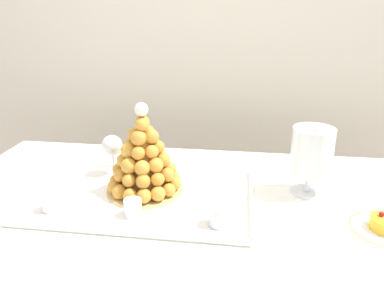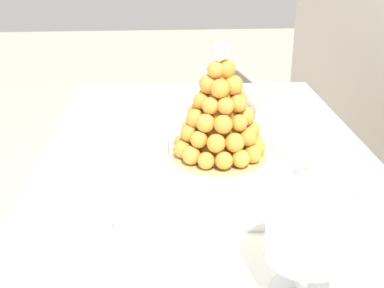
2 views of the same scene
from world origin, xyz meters
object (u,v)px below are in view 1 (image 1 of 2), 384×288
object	(u,v)px
dessert_cup_mid_left	(133,208)
wine_glass	(112,147)
dessert_cup_left	(51,202)
croquembouche	(144,159)
dessert_cup_centre	(219,216)
macaron_goblet	(312,152)
serving_tray	(142,198)

from	to	relation	value
dessert_cup_mid_left	wine_glass	size ratio (longest dim) A/B	0.34
dessert_cup_left	dessert_cup_mid_left	bearing A→B (deg)	0.00
dessert_cup_left	wine_glass	xyz separation A→B (m)	(0.10, 0.26, 0.08)
dessert_cup_left	wine_glass	size ratio (longest dim) A/B	0.35
croquembouche	dessert_cup_centre	size ratio (longest dim) A/B	4.99
macaron_goblet	wine_glass	world-z (taller)	macaron_goblet
wine_glass	dessert_cup_centre	bearing A→B (deg)	-35.44
dessert_cup_mid_left	wine_glass	bearing A→B (deg)	118.92
serving_tray	dessert_cup_mid_left	world-z (taller)	dessert_cup_mid_left
macaron_goblet	wine_glass	xyz separation A→B (m)	(-0.65, 0.04, -0.03)
dessert_cup_left	dessert_cup_mid_left	xyz separation A→B (m)	(0.24, 0.00, -0.00)
wine_glass	serving_tray	bearing A→B (deg)	-47.71
croquembouche	dessert_cup_mid_left	world-z (taller)	croquembouche
serving_tray	dessert_cup_left	distance (m)	0.26
wine_glass	dessert_cup_mid_left	bearing A→B (deg)	-61.08
croquembouche	wine_glass	size ratio (longest dim) A/B	1.94
dessert_cup_centre	wine_glass	bearing A→B (deg)	144.56
croquembouche	dessert_cup_centre	xyz separation A→B (m)	(0.24, -0.16, -0.08)
dessert_cup_left	dessert_cup_mid_left	distance (m)	0.24
dessert_cup_centre	macaron_goblet	distance (m)	0.37
dessert_cup_centre	serving_tray	bearing A→B (deg)	154.20
dessert_cup_left	wine_glass	world-z (taller)	wine_glass
dessert_cup_mid_left	macaron_goblet	distance (m)	0.56
croquembouche	wine_glass	distance (m)	0.18
dessert_cup_left	dessert_cup_centre	size ratio (longest dim) A/B	0.89
croquembouche	macaron_goblet	size ratio (longest dim) A/B	1.25
dessert_cup_mid_left	dessert_cup_centre	bearing A→B (deg)	-2.81
croquembouche	dessert_cup_left	xyz separation A→B (m)	(-0.24, -0.15, -0.08)
dessert_cup_mid_left	wine_glass	world-z (taller)	wine_glass
serving_tray	wine_glass	size ratio (longest dim) A/B	4.52
dessert_cup_mid_left	wine_glass	xyz separation A→B (m)	(-0.14, 0.26, 0.08)
dessert_cup_left	macaron_goblet	bearing A→B (deg)	16.55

